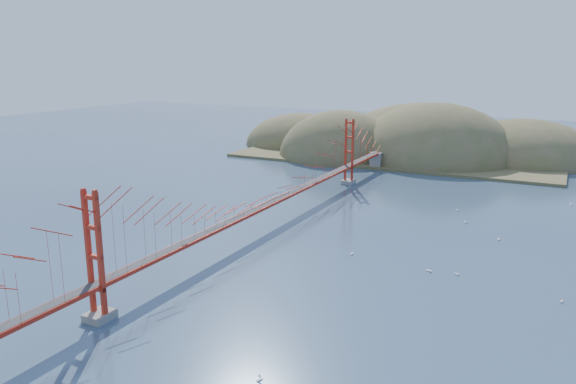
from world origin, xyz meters
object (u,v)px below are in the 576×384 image
at_px(bridge, 267,176).
at_px(sailboat_2, 429,270).
at_px(sailboat_1, 457,273).
at_px(sailboat_0, 352,253).

xyz_separation_m(bridge, sailboat_2, (22.91, -5.89, -6.85)).
relative_size(sailboat_1, sailboat_0, 0.95).
height_order(bridge, sailboat_1, bridge).
bearing_deg(bridge, sailboat_2, -14.41).
bearing_deg(sailboat_1, sailboat_0, 176.26).
bearing_deg(sailboat_0, sailboat_2, -7.53).
relative_size(sailboat_1, sailboat_2, 0.87).
relative_size(bridge, sailboat_0, 139.41).
bearing_deg(sailboat_2, bridge, 165.59).
height_order(bridge, sailboat_2, bridge).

